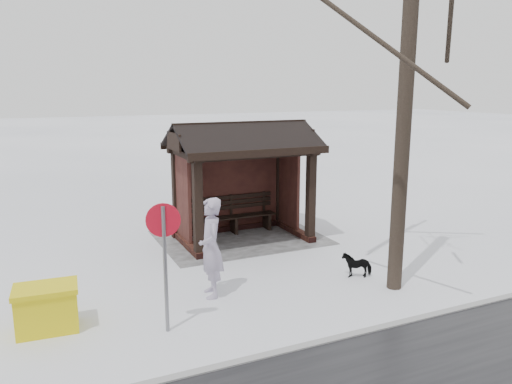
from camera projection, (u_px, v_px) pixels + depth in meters
ground at (243, 240)px, 13.11m from camera, size 120.00×120.00×0.00m
kerb at (373, 330)px, 8.21m from camera, size 120.00×0.15×0.06m
trampled_patch at (240, 237)px, 13.29m from camera, size 4.20×3.20×0.02m
bus_shelter at (240, 157)px, 12.80m from camera, size 3.60×2.40×3.09m
pedestrian at (211, 248)px, 9.40m from camera, size 0.55×0.76×1.92m
dog at (357, 265)px, 10.54m from camera, size 0.66×0.47×0.51m
grit_bin at (47, 308)px, 8.16m from camera, size 1.04×0.75×0.77m
road_sign at (164, 239)px, 7.89m from camera, size 0.54×0.17×2.16m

